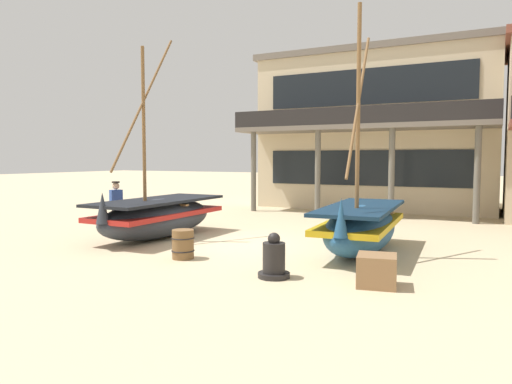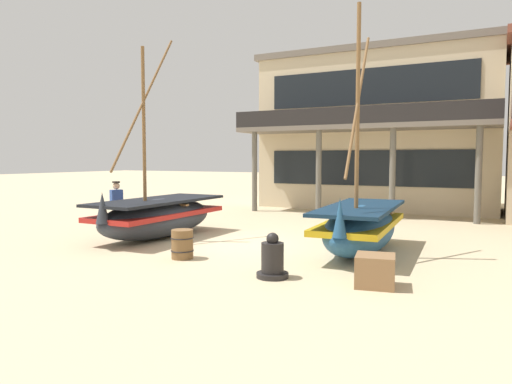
# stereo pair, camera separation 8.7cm
# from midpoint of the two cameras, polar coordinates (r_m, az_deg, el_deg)

# --- Properties ---
(ground_plane) EXTENTS (120.00, 120.00, 0.00)m
(ground_plane) POSITION_cam_midpoint_polar(r_m,az_deg,el_deg) (13.31, -2.16, -6.30)
(ground_plane) COLOR #CCB78E
(fishing_boat_near_left) EXTENTS (1.83, 4.75, 6.05)m
(fishing_boat_near_left) POSITION_cam_midpoint_polar(r_m,az_deg,el_deg) (14.51, -12.03, -2.90)
(fishing_boat_near_left) COLOR #2D333D
(fishing_boat_near_left) RESTS_ON ground
(fishing_boat_centre_large) EXTENTS (1.87, 4.62, 6.07)m
(fishing_boat_centre_large) POSITION_cam_midpoint_polar(r_m,az_deg,el_deg) (12.23, 12.41, -4.11)
(fishing_boat_centre_large) COLOR #23517A
(fishing_boat_centre_large) RESTS_ON ground
(fisherman_by_hull) EXTENTS (0.35, 0.42, 1.68)m
(fisherman_by_hull) POSITION_cam_midpoint_polar(r_m,az_deg,el_deg) (15.40, -16.77, -1.92)
(fisherman_by_hull) COLOR #33333D
(fisherman_by_hull) RESTS_ON ground
(capstan_winch) EXTENTS (0.65, 0.65, 0.92)m
(capstan_winch) POSITION_cam_midpoint_polar(r_m,az_deg,el_deg) (9.55, 1.92, -8.26)
(capstan_winch) COLOR black
(capstan_winch) RESTS_ON ground
(wooden_barrel) EXTENTS (0.56, 0.56, 0.70)m
(wooden_barrel) POSITION_cam_midpoint_polar(r_m,az_deg,el_deg) (11.44, -9.09, -6.28)
(wooden_barrel) COLOR brown
(wooden_barrel) RESTS_ON ground
(cargo_crate) EXTENTS (0.84, 0.84, 0.60)m
(cargo_crate) POSITION_cam_midpoint_polar(r_m,az_deg,el_deg) (9.21, 14.20, -9.23)
(cargo_crate) COLOR olive
(cargo_crate) RESTS_ON ground
(harbor_building_main) EXTENTS (11.20, 8.01, 7.48)m
(harbor_building_main) POSITION_cam_midpoint_polar(r_m,az_deg,el_deg) (24.24, 14.66, 7.16)
(harbor_building_main) COLOR beige
(harbor_building_main) RESTS_ON ground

